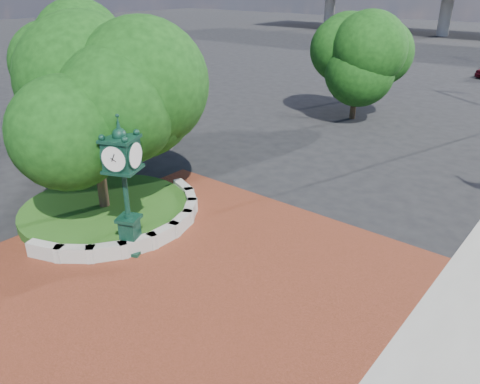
% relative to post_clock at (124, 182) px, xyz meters
% --- Properties ---
extents(ground, '(200.00, 200.00, 0.00)m').
position_rel_post_clock_xyz_m(ground, '(2.18, 1.05, -2.47)').
color(ground, black).
rests_on(ground, ground).
extents(plaza, '(12.00, 12.00, 0.04)m').
position_rel_post_clock_xyz_m(plaza, '(2.18, 0.05, -2.45)').
color(plaza, maroon).
rests_on(plaza, ground).
extents(planter_wall, '(2.96, 6.77, 0.54)m').
position_rel_post_clock_xyz_m(planter_wall, '(-0.53, 1.05, -2.20)').
color(planter_wall, '#9E9B93').
rests_on(planter_wall, ground).
extents(grass_bed, '(6.10, 6.10, 0.40)m').
position_rel_post_clock_xyz_m(grass_bed, '(-2.82, 1.05, -2.27)').
color(grass_bed, '#154012').
rests_on(grass_bed, ground).
extents(tree_planter, '(5.20, 5.20, 6.33)m').
position_rel_post_clock_xyz_m(tree_planter, '(-2.82, 1.05, 1.26)').
color(tree_planter, '#38281C').
rests_on(tree_planter, ground).
extents(tree_northwest, '(5.60, 5.60, 6.93)m').
position_rel_post_clock_xyz_m(tree_northwest, '(-10.82, 6.05, 1.66)').
color(tree_northwest, '#38281C').
rests_on(tree_northwest, ground).
extents(tree_street, '(4.40, 4.40, 5.45)m').
position_rel_post_clock_xyz_m(tree_street, '(-1.82, 19.05, 0.77)').
color(tree_street, '#38281C').
rests_on(tree_street, ground).
extents(post_clock, '(1.17, 1.17, 4.49)m').
position_rel_post_clock_xyz_m(post_clock, '(0.00, 0.00, 0.00)').
color(post_clock, black).
rests_on(post_clock, ground).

